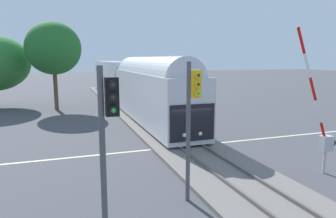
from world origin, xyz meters
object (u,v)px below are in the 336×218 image
at_px(crossing_gate_near, 323,130).
at_px(oak_behind_train, 53,48).
at_px(traffic_signal_near_left, 108,132).
at_px(commuter_train, 128,82).
at_px(traffic_signal_median, 192,109).

bearing_deg(crossing_gate_near, oak_behind_train, 116.91).
bearing_deg(traffic_signal_near_left, crossing_gate_near, 15.69).
relative_size(commuter_train, oak_behind_train, 4.26).
bearing_deg(traffic_signal_near_left, traffic_signal_median, 34.41).
distance_m(traffic_signal_median, traffic_signal_near_left, 4.10).
bearing_deg(crossing_gate_near, commuter_train, 100.44).
height_order(commuter_train, traffic_signal_near_left, commuter_train).
relative_size(crossing_gate_near, oak_behind_train, 0.74).
bearing_deg(traffic_signal_near_left, commuter_train, 77.09).
xyz_separation_m(crossing_gate_near, traffic_signal_median, (-6.79, -0.54, 1.41)).
height_order(crossing_gate_near, traffic_signal_near_left, crossing_gate_near).
distance_m(traffic_signal_near_left, oak_behind_train, 26.38).
relative_size(traffic_signal_median, oak_behind_train, 0.58).
distance_m(crossing_gate_near, traffic_signal_near_left, 10.66).
distance_m(commuter_train, crossing_gate_near, 23.42).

